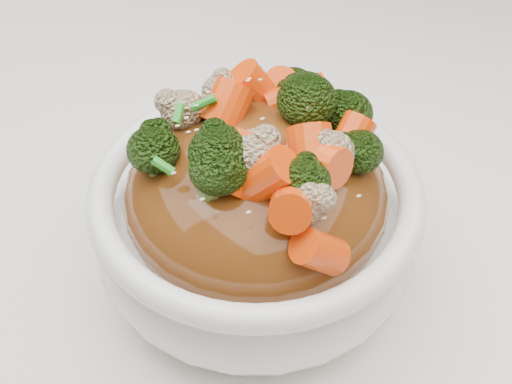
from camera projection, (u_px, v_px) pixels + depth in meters
name	position (u px, v px, depth m)	size (l,w,h in m)	color
tablecloth	(268.00, 266.00, 0.48)	(1.20, 0.80, 0.04)	white
bowl	(256.00, 226.00, 0.43)	(0.19, 0.19, 0.08)	white
sauce_base	(256.00, 195.00, 0.41)	(0.15, 0.15, 0.08)	#623210
carrots	(256.00, 121.00, 0.37)	(0.15, 0.15, 0.04)	#F44507
broccoli	(256.00, 122.00, 0.37)	(0.15, 0.15, 0.04)	black
cauliflower	(256.00, 125.00, 0.37)	(0.15, 0.15, 0.03)	#C9B189
scallions	(256.00, 119.00, 0.37)	(0.11, 0.11, 0.02)	#249221
sesame_seeds	(256.00, 119.00, 0.37)	(0.14, 0.14, 0.01)	beige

